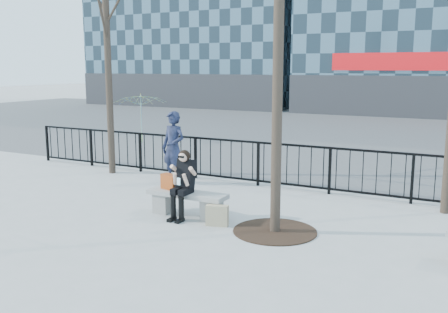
% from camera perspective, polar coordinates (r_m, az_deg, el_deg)
% --- Properties ---
extents(ground, '(120.00, 120.00, 0.00)m').
position_cam_1_polar(ground, '(9.97, -4.20, -6.77)').
color(ground, '#979893').
rests_on(ground, ground).
extents(street_surface, '(60.00, 23.00, 0.01)m').
position_cam_1_polar(street_surface, '(23.81, 15.21, 2.86)').
color(street_surface, '#474747').
rests_on(street_surface, ground).
extents(railing, '(14.00, 0.06, 1.10)m').
position_cam_1_polar(railing, '(12.41, 3.08, -0.73)').
color(railing, black).
rests_on(railing, ground).
extents(tree_grate, '(1.50, 1.50, 0.02)m').
position_cam_1_polar(tree_grate, '(9.06, 5.83, -8.48)').
color(tree_grate, black).
rests_on(tree_grate, ground).
extents(bench_main, '(1.65, 0.46, 0.49)m').
position_cam_1_polar(bench_main, '(9.89, -4.23, -5.10)').
color(bench_main, slate).
rests_on(bench_main, ground).
extents(seated_woman, '(0.50, 0.64, 1.34)m').
position_cam_1_polar(seated_woman, '(9.66, -4.76, -3.21)').
color(seated_woman, black).
rests_on(seated_woman, ground).
extents(handbag, '(0.40, 0.26, 0.31)m').
position_cam_1_polar(handbag, '(10.04, -6.22, -2.88)').
color(handbag, '#A24014').
rests_on(handbag, bench_main).
extents(shopping_bag, '(0.44, 0.26, 0.39)m').
position_cam_1_polar(shopping_bag, '(9.29, -0.79, -6.76)').
color(shopping_bag, beige).
rests_on(shopping_bag, ground).
extents(standing_man, '(0.72, 0.52, 1.82)m').
position_cam_1_polar(standing_man, '(12.54, -5.81, 1.01)').
color(standing_man, black).
rests_on(standing_man, ground).
extents(vendor_umbrella, '(2.20, 2.24, 1.90)m').
position_cam_1_polar(vendor_umbrella, '(19.59, -9.54, 4.35)').
color(vendor_umbrella, yellow).
rests_on(vendor_umbrella, ground).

